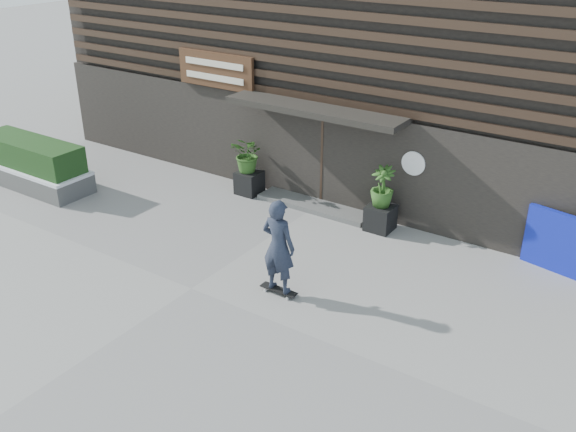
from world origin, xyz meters
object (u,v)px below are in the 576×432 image
Objects in this scene: planter_pot_left at (249,182)px; raised_bed at (35,176)px; blue_tarp at (558,243)px; skateboarder at (278,247)px; planter_pot_right at (380,218)px.

planter_pot_left reaches higher than raised_bed.
blue_tarp is (7.61, 0.30, 0.35)m from planter_pot_left.
skateboarder is at bearing -5.18° from raised_bed.
skateboarder reaches higher than planter_pot_right.
skateboarder is at bearing -125.00° from blue_tarp.
planter_pot_right is 0.43× the size of blue_tarp.
skateboarder is (8.55, -0.78, 0.78)m from raised_bed.
planter_pot_left is at bearing 133.68° from skateboarder.
blue_tarp reaches higher than planter_pot_left.
skateboarder reaches higher than raised_bed.
blue_tarp is at bearing 13.71° from raised_bed.
blue_tarp is at bearing 2.26° from planter_pot_left.
skateboarder is (3.42, -3.58, 0.73)m from planter_pot_left.
planter_pot_left is at bearing 180.00° from planter_pot_right.
raised_bed is 13.12m from blue_tarp.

